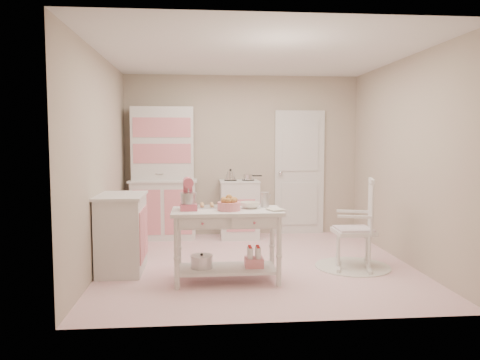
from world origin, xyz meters
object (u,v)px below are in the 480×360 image
(base_cabinet, at_px, (122,233))
(rocking_chair, at_px, (354,223))
(stove, at_px, (239,209))
(stand_mixer, at_px, (188,194))
(bread_basket, at_px, (229,206))
(hutch, at_px, (163,173))
(work_table, at_px, (227,246))

(base_cabinet, xyz_separation_m, rocking_chair, (2.80, -0.07, 0.09))
(stove, bearing_deg, rocking_chair, -56.28)
(stand_mixer, bearing_deg, stove, 67.58)
(stove, xyz_separation_m, base_cabinet, (-1.56, -1.79, 0.00))
(stove, height_order, bread_basket, stove)
(hutch, distance_m, base_cabinet, 1.96)
(stove, xyz_separation_m, bread_basket, (-0.31, -2.35, 0.39))
(stand_mixer, height_order, bread_basket, stand_mixer)
(hutch, relative_size, stand_mixer, 6.12)
(hutch, height_order, stand_mixer, hutch)
(base_cabinet, bearing_deg, hutch, 79.08)
(base_cabinet, relative_size, stand_mixer, 2.71)
(bread_basket, bearing_deg, hutch, 110.28)
(hutch, height_order, stove, hutch)
(hutch, relative_size, bread_basket, 8.32)
(rocking_chair, xyz_separation_m, work_table, (-1.58, -0.44, -0.15))
(hutch, height_order, bread_basket, hutch)
(hutch, bearing_deg, bread_basket, -69.72)
(stove, distance_m, rocking_chair, 2.24)
(hutch, relative_size, work_table, 1.73)
(base_cabinet, xyz_separation_m, bread_basket, (1.24, -0.56, 0.39))
(base_cabinet, distance_m, stand_mixer, 1.07)
(rocking_chair, bearing_deg, stand_mixer, -152.73)
(stove, bearing_deg, hutch, 177.61)
(base_cabinet, bearing_deg, stand_mixer, -31.19)
(base_cabinet, relative_size, work_table, 0.77)
(rocking_chair, height_order, work_table, rocking_chair)
(work_table, distance_m, stand_mixer, 0.71)
(rocking_chair, xyz_separation_m, bread_basket, (-1.56, -0.49, 0.30))
(hutch, xyz_separation_m, rocking_chair, (2.44, -1.91, -0.49))
(base_cabinet, height_order, stand_mixer, stand_mixer)
(hutch, xyz_separation_m, work_table, (0.87, -2.35, -0.64))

